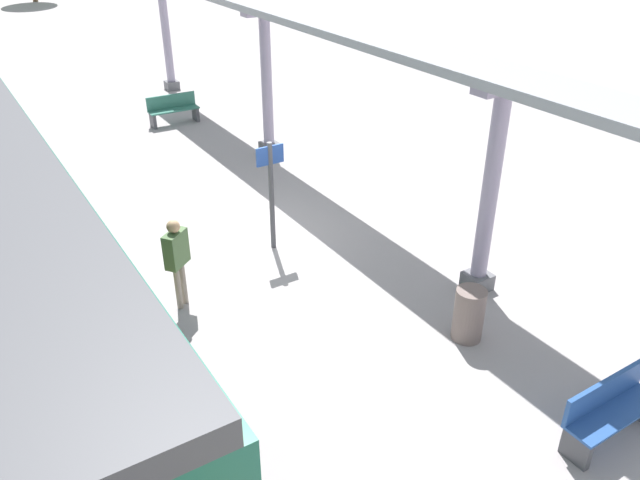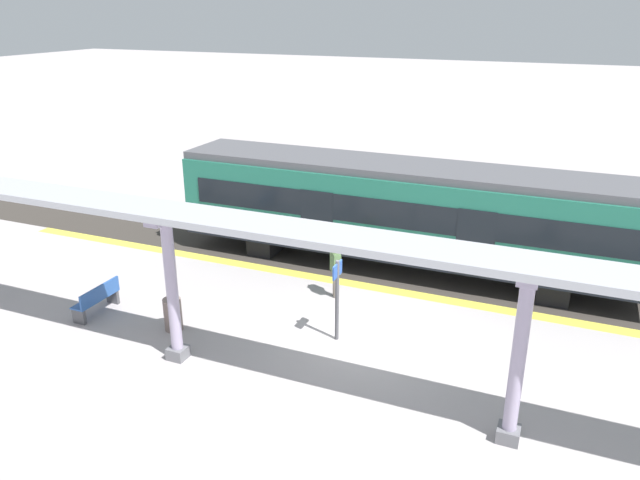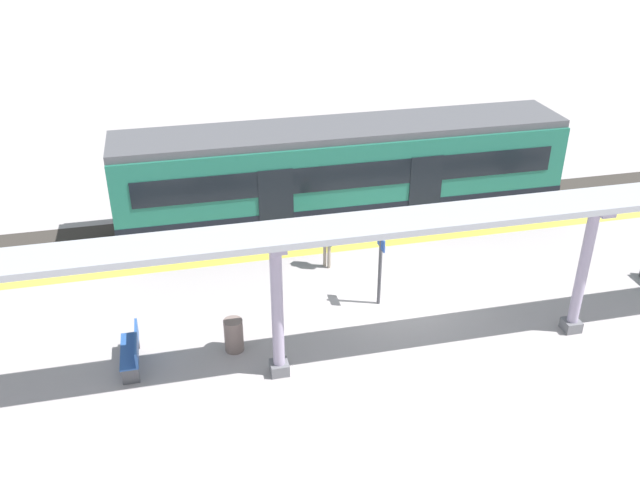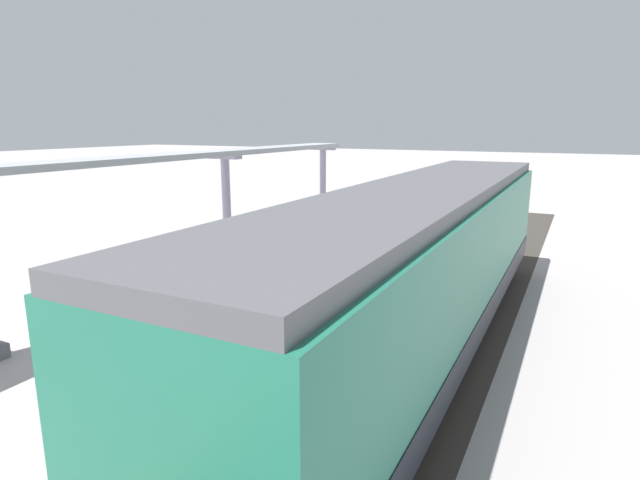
{
  "view_description": "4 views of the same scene",
  "coord_description": "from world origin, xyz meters",
  "px_view_note": "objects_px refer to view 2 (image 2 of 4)",
  "views": [
    {
      "loc": [
        -4.68,
        -10.41,
        6.25
      ],
      "look_at": [
        0.02,
        -2.96,
        1.35
      ],
      "focal_mm": 35.48,
      "sensor_mm": 36.0,
      "label": 1
    },
    {
      "loc": [
        13.36,
        4.37,
        8.07
      ],
      "look_at": [
        -1.9,
        -2.08,
        1.73
      ],
      "focal_mm": 34.44,
      "sensor_mm": 36.0,
      "label": 2
    },
    {
      "loc": [
        15.64,
        -5.86,
        10.69
      ],
      "look_at": [
        -0.97,
        -2.03,
        1.48
      ],
      "focal_mm": 38.32,
      "sensor_mm": 36.0,
      "label": 3
    },
    {
      "loc": [
        -7.5,
        9.53,
        4.6
      ],
      "look_at": [
        -0.63,
        -3.97,
        1.24
      ],
      "focal_mm": 28.95,
      "sensor_mm": 36.0,
      "label": 4
    }
  ],
  "objects_px": {
    "train_near_carriage": "(404,215)",
    "canopy_pillar_third": "(518,359)",
    "bench_mid_platform": "(97,299)",
    "passenger_waiting_near_edge": "(335,265)",
    "platform_info_sign": "(337,293)",
    "trash_bin": "(173,314)",
    "canopy_pillar_second": "(172,289)"
  },
  "relations": [
    {
      "from": "bench_mid_platform",
      "to": "platform_info_sign",
      "type": "height_order",
      "value": "platform_info_sign"
    },
    {
      "from": "train_near_carriage",
      "to": "bench_mid_platform",
      "type": "xyz_separation_m",
      "value": [
        6.42,
        -6.93,
        -1.39
      ]
    },
    {
      "from": "trash_bin",
      "to": "platform_info_sign",
      "type": "distance_m",
      "value": 4.45
    },
    {
      "from": "canopy_pillar_second",
      "to": "trash_bin",
      "type": "height_order",
      "value": "canopy_pillar_second"
    },
    {
      "from": "train_near_carriage",
      "to": "canopy_pillar_third",
      "type": "xyz_separation_m",
      "value": [
        7.52,
        4.31,
        0.03
      ]
    },
    {
      "from": "train_near_carriage",
      "to": "platform_info_sign",
      "type": "height_order",
      "value": "train_near_carriage"
    },
    {
      "from": "bench_mid_platform",
      "to": "canopy_pillar_third",
      "type": "bearing_deg",
      "value": 84.43
    },
    {
      "from": "train_near_carriage",
      "to": "passenger_waiting_near_edge",
      "type": "relative_size",
      "value": 9.08
    },
    {
      "from": "trash_bin",
      "to": "passenger_waiting_near_edge",
      "type": "height_order",
      "value": "passenger_waiting_near_edge"
    },
    {
      "from": "canopy_pillar_second",
      "to": "passenger_waiting_near_edge",
      "type": "bearing_deg",
      "value": 153.71
    },
    {
      "from": "canopy_pillar_third",
      "to": "trash_bin",
      "type": "height_order",
      "value": "canopy_pillar_third"
    },
    {
      "from": "train_near_carriage",
      "to": "platform_info_sign",
      "type": "bearing_deg",
      "value": -2.95
    },
    {
      "from": "trash_bin",
      "to": "canopy_pillar_second",
      "type": "bearing_deg",
      "value": 39.33
    },
    {
      "from": "bench_mid_platform",
      "to": "platform_info_sign",
      "type": "xyz_separation_m",
      "value": [
        -1.27,
        6.66,
        0.89
      ]
    },
    {
      "from": "canopy_pillar_third",
      "to": "passenger_waiting_near_edge",
      "type": "xyz_separation_m",
      "value": [
        -4.64,
        -5.52,
        -0.85
      ]
    },
    {
      "from": "bench_mid_platform",
      "to": "trash_bin",
      "type": "relative_size",
      "value": 1.69
    },
    {
      "from": "canopy_pillar_third",
      "to": "passenger_waiting_near_edge",
      "type": "distance_m",
      "value": 7.27
    },
    {
      "from": "canopy_pillar_second",
      "to": "bench_mid_platform",
      "type": "distance_m",
      "value": 3.87
    },
    {
      "from": "canopy_pillar_third",
      "to": "bench_mid_platform",
      "type": "bearing_deg",
      "value": -95.57
    },
    {
      "from": "canopy_pillar_third",
      "to": "trash_bin",
      "type": "distance_m",
      "value": 8.96
    },
    {
      "from": "canopy_pillar_third",
      "to": "platform_info_sign",
      "type": "relative_size",
      "value": 1.68
    },
    {
      "from": "canopy_pillar_third",
      "to": "trash_bin",
      "type": "bearing_deg",
      "value": -97.53
    },
    {
      "from": "canopy_pillar_second",
      "to": "bench_mid_platform",
      "type": "xyz_separation_m",
      "value": [
        -1.1,
        -3.42,
        -1.43
      ]
    },
    {
      "from": "train_near_carriage",
      "to": "bench_mid_platform",
      "type": "height_order",
      "value": "train_near_carriage"
    },
    {
      "from": "platform_info_sign",
      "to": "bench_mid_platform",
      "type": "bearing_deg",
      "value": -79.22
    },
    {
      "from": "train_near_carriage",
      "to": "passenger_waiting_near_edge",
      "type": "height_order",
      "value": "train_near_carriage"
    },
    {
      "from": "train_near_carriage",
      "to": "canopy_pillar_second",
      "type": "distance_m",
      "value": 8.3
    },
    {
      "from": "canopy_pillar_third",
      "to": "platform_info_sign",
      "type": "bearing_deg",
      "value": -117.3
    },
    {
      "from": "canopy_pillar_second",
      "to": "trash_bin",
      "type": "xyz_separation_m",
      "value": [
        -1.16,
        -0.95,
        -1.43
      ]
    },
    {
      "from": "platform_info_sign",
      "to": "passenger_waiting_near_edge",
      "type": "distance_m",
      "value": 2.49
    },
    {
      "from": "canopy_pillar_third",
      "to": "passenger_waiting_near_edge",
      "type": "height_order",
      "value": "canopy_pillar_third"
    },
    {
      "from": "canopy_pillar_third",
      "to": "train_near_carriage",
      "type": "bearing_deg",
      "value": -150.16
    }
  ]
}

